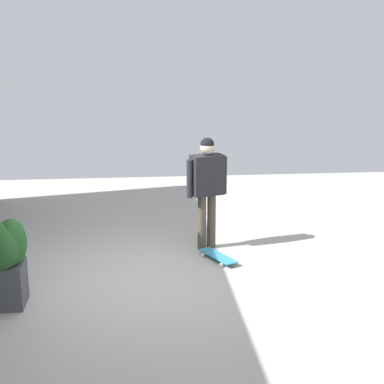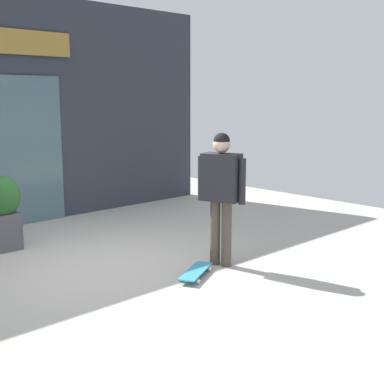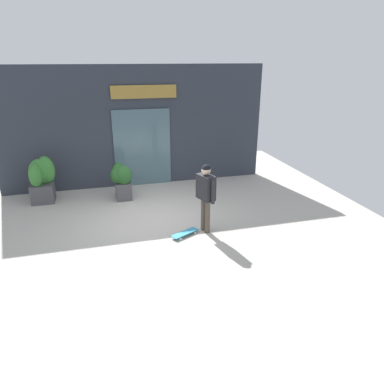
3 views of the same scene
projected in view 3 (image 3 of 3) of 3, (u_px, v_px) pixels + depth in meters
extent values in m
plane|color=#B2ADA3|center=(152.00, 219.00, 9.33)|extent=(12.00, 12.00, 0.00)
cube|color=#2D333D|center=(136.00, 127.00, 11.33)|extent=(8.51, 0.25, 3.83)
cube|color=#47606B|center=(143.00, 148.00, 11.48)|extent=(1.83, 0.06, 2.49)
cube|color=olive|center=(144.00, 92.00, 10.86)|extent=(2.03, 0.05, 0.40)
cylinder|color=#4C4238|center=(207.00, 216.00, 8.49)|extent=(0.13, 0.13, 0.85)
cylinder|color=#4C4238|center=(204.00, 214.00, 8.62)|extent=(0.13, 0.13, 0.85)
cube|color=#232328|center=(206.00, 187.00, 8.29)|extent=(0.40, 0.53, 0.60)
cylinder|color=#232328|center=(213.00, 192.00, 8.09)|extent=(0.09, 0.09, 0.57)
cylinder|color=#232328|center=(199.00, 185.00, 8.53)|extent=(0.09, 0.09, 0.57)
sphere|color=beige|center=(206.00, 170.00, 8.15)|extent=(0.22, 0.22, 0.22)
sphere|color=black|center=(206.00, 169.00, 8.13)|extent=(0.21, 0.21, 0.21)
cube|color=teal|center=(185.00, 233.00, 8.46)|extent=(0.73, 0.51, 0.02)
cylinder|color=silver|center=(181.00, 239.00, 8.25)|extent=(0.06, 0.05, 0.05)
cylinder|color=silver|center=(175.00, 236.00, 8.41)|extent=(0.06, 0.05, 0.05)
cylinder|color=silver|center=(195.00, 233.00, 8.54)|extent=(0.06, 0.05, 0.05)
cylinder|color=silver|center=(189.00, 230.00, 8.70)|extent=(0.06, 0.05, 0.05)
cube|color=#47474C|center=(124.00, 191.00, 10.57)|extent=(0.46, 0.47, 0.53)
ellipsoid|color=#235123|center=(119.00, 175.00, 10.36)|extent=(0.52, 0.46, 0.54)
ellipsoid|color=#235123|center=(124.00, 175.00, 10.30)|extent=(0.50, 0.37, 0.58)
ellipsoid|color=#235123|center=(119.00, 173.00, 10.45)|extent=(0.42, 0.53, 0.63)
cube|color=#47474C|center=(43.00, 193.00, 10.37)|extent=(0.63, 0.60, 0.55)
ellipsoid|color=#387A33|center=(36.00, 175.00, 10.07)|extent=(0.38, 0.59, 0.72)
ellipsoid|color=#387A33|center=(39.00, 172.00, 10.22)|extent=(0.58, 0.39, 0.79)
ellipsoid|color=#387A33|center=(46.00, 170.00, 10.32)|extent=(0.52, 0.47, 0.85)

